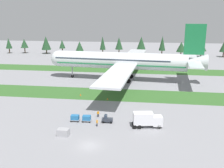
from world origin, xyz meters
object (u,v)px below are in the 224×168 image
at_px(cargo_dolly_lead, 87,118).
at_px(taxiway_marker_0, 80,95).
at_px(ground_crew_loader, 98,114).
at_px(uld_container_1, 64,132).
at_px(baggage_tug, 107,119).
at_px(taxiway_marker_1, 108,99).
at_px(airliner, 124,61).
at_px(ground_crew_marshaller, 97,122).
at_px(uld_container_0, 62,132).
at_px(catering_truck, 147,119).
at_px(cargo_dolly_second, 75,118).

height_order(cargo_dolly_lead, taxiway_marker_0, cargo_dolly_lead).
distance_m(ground_crew_loader, uld_container_1, 12.47).
height_order(baggage_tug, cargo_dolly_lead, baggage_tug).
bearing_deg(taxiway_marker_1, airliner, 83.13).
bearing_deg(uld_container_1, ground_crew_marshaller, 43.69).
xyz_separation_m(ground_crew_loader, taxiway_marker_0, (-9.01, 16.81, -0.61)).
distance_m(cargo_dolly_lead, uld_container_1, 8.61).
xyz_separation_m(uld_container_0, uld_container_1, (0.52, 0.00, 0.02)).
height_order(baggage_tug, ground_crew_marshaller, baggage_tug).
bearing_deg(ground_crew_loader, ground_crew_marshaller, -106.46).
xyz_separation_m(baggage_tug, cargo_dolly_lead, (-5.02, -0.17, 0.10)).
bearing_deg(uld_container_0, ground_crew_marshaller, 41.35).
distance_m(uld_container_0, taxiway_marker_0, 28.31).
bearing_deg(uld_container_1, taxiway_marker_0, 97.62).
distance_m(catering_truck, ground_crew_loader, 13.14).
bearing_deg(cargo_dolly_lead, ground_crew_marshaller, 50.88).
xyz_separation_m(ground_crew_marshaller, uld_container_0, (-6.56, -5.77, -0.18)).
bearing_deg(ground_crew_loader, taxiway_marker_0, 93.60).
bearing_deg(taxiway_marker_1, ground_crew_loader, -91.27).
bearing_deg(taxiway_marker_1, catering_truck, -56.89).
distance_m(cargo_dolly_lead, catering_truck, 14.65).
bearing_deg(taxiway_marker_1, cargo_dolly_second, -107.38).
bearing_deg(uld_container_0, uld_container_1, 0.20).
bearing_deg(cargo_dolly_lead, ground_crew_loader, 143.57).
height_order(ground_crew_marshaller, taxiway_marker_1, ground_crew_marshaller).
bearing_deg(ground_crew_marshaller, airliner, -1.44).
bearing_deg(uld_container_0, taxiway_marker_0, 96.58).
distance_m(catering_truck, taxiway_marker_1, 22.09).
relative_size(airliner, ground_crew_marshaller, 43.48).
distance_m(airliner, ground_crew_loader, 39.32).
distance_m(airliner, baggage_tug, 42.24).
relative_size(ground_crew_loader, taxiway_marker_1, 3.33).
xyz_separation_m(cargo_dolly_second, uld_container_0, (-0.64, -7.97, -0.15)).
distance_m(cargo_dolly_lead, taxiway_marker_1, 17.49).
bearing_deg(uld_container_1, uld_container_0, -179.80).
bearing_deg(airliner, uld_container_1, 174.78).
distance_m(airliner, taxiway_marker_0, 26.10).
relative_size(cargo_dolly_lead, taxiway_marker_1, 4.30).
bearing_deg(taxiway_marker_1, ground_crew_marshaller, -88.60).
bearing_deg(baggage_tug, ground_crew_marshaller, -41.01).
distance_m(catering_truck, taxiway_marker_0, 30.14).
xyz_separation_m(ground_crew_marshaller, taxiway_marker_0, (-9.80, 22.35, -0.61)).
xyz_separation_m(uld_container_0, taxiway_marker_1, (6.08, 25.35, -0.51)).
height_order(baggage_tug, catering_truck, catering_truck).
distance_m(airliner, ground_crew_marshaller, 44.71).
distance_m(catering_truck, uld_container_1, 18.93).
xyz_separation_m(airliner, catering_truck, (9.08, -42.96, -6.00)).
height_order(cargo_dolly_lead, taxiway_marker_1, cargo_dolly_lead).
height_order(airliner, taxiway_marker_1, airliner).
bearing_deg(cargo_dolly_second, taxiway_marker_0, -171.03).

